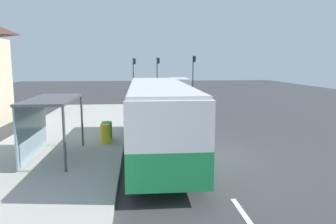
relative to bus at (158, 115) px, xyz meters
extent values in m
cube|color=#38383A|center=(1.71, 13.92, -1.86)|extent=(56.00, 92.00, 0.04)
cube|color=#ADAAA3|center=(-4.69, 1.92, -1.75)|extent=(6.20, 30.00, 0.18)
cube|color=silver|center=(1.96, -6.08, -1.84)|extent=(0.16, 2.20, 0.01)
cube|color=silver|center=(1.96, -1.08, -1.84)|extent=(0.16, 2.20, 0.01)
cube|color=silver|center=(1.96, 3.92, -1.84)|extent=(0.16, 2.20, 0.01)
cube|color=silver|center=(1.96, 8.92, -1.84)|extent=(0.16, 2.20, 0.01)
cube|color=silver|center=(1.96, 13.92, -1.84)|extent=(0.16, 2.20, 0.01)
cube|color=silver|center=(1.96, 18.92, -1.84)|extent=(0.16, 2.20, 0.01)
cube|color=silver|center=(1.96, 23.92, -1.84)|extent=(0.16, 2.20, 0.01)
cube|color=silver|center=(1.96, 28.92, -1.84)|extent=(0.16, 2.20, 0.01)
cube|color=#1E8C47|center=(0.01, -0.02, -0.77)|extent=(2.58, 11.02, 1.15)
cube|color=silver|center=(0.01, -0.02, 0.53)|extent=(2.58, 11.02, 1.45)
cube|color=silver|center=(0.01, -0.02, 1.31)|extent=(2.45, 10.80, 0.12)
cube|color=black|center=(0.05, 5.43, 0.46)|extent=(2.30, 0.14, 1.22)
cube|color=black|center=(-1.20, -0.51, 0.46)|extent=(0.14, 8.58, 1.10)
cylinder|color=black|center=(-1.09, 3.89, -1.34)|extent=(0.29, 1.00, 1.00)
cylinder|color=black|center=(1.17, 3.87, -1.34)|extent=(0.29, 1.00, 1.00)
cylinder|color=black|center=(-1.14, -3.71, -1.34)|extent=(0.29, 1.00, 1.00)
cylinder|color=black|center=(1.12, -3.73, -1.34)|extent=(0.29, 1.00, 1.00)
cube|color=silver|center=(3.91, 23.30, -0.52)|extent=(2.04, 5.22, 1.96)
cube|color=black|center=(3.91, 23.30, -0.19)|extent=(2.07, 3.14, 0.44)
cylinder|color=black|center=(4.79, 21.29, -1.50)|extent=(0.23, 0.68, 0.68)
cylinder|color=black|center=(3.00, 21.31, -1.50)|extent=(0.23, 0.68, 0.68)
cylinder|color=black|center=(4.83, 25.29, -1.50)|extent=(0.23, 0.68, 0.68)
cylinder|color=black|center=(3.03, 25.31, -1.50)|extent=(0.23, 0.68, 0.68)
cube|color=black|center=(4.01, 32.10, -1.22)|extent=(1.82, 4.41, 0.60)
cube|color=black|center=(4.01, 32.30, -0.62)|extent=(1.59, 2.38, 0.60)
cylinder|color=black|center=(4.84, 30.60, -1.52)|extent=(0.20, 0.64, 0.64)
cylinder|color=black|center=(3.20, 30.59, -1.52)|extent=(0.20, 0.64, 0.64)
cylinder|color=black|center=(4.83, 33.60, -1.52)|extent=(0.20, 0.64, 0.64)
cylinder|color=black|center=(3.19, 33.59, -1.52)|extent=(0.20, 0.64, 0.64)
cube|color=#195933|center=(4.01, 40.75, -1.22)|extent=(1.98, 4.47, 0.60)
cube|color=black|center=(4.00, 40.55, -0.62)|extent=(1.68, 2.44, 0.60)
cylinder|color=black|center=(3.25, 42.28, -1.52)|extent=(0.23, 0.65, 0.64)
cylinder|color=black|center=(4.89, 42.21, -1.52)|extent=(0.23, 0.65, 0.64)
cylinder|color=black|center=(3.13, 39.28, -1.52)|extent=(0.23, 0.65, 0.64)
cylinder|color=black|center=(4.77, 39.21, -1.52)|extent=(0.23, 0.65, 0.64)
cylinder|color=yellow|center=(-2.49, 1.71, -1.19)|extent=(0.52, 0.52, 0.95)
cylinder|color=green|center=(-2.49, 2.41, -1.19)|extent=(0.52, 0.52, 0.95)
cylinder|color=#2D2D2D|center=(7.11, 32.71, 0.70)|extent=(0.14, 0.14, 5.09)
cube|color=black|center=(7.33, 32.71, 2.74)|extent=(0.24, 0.28, 0.84)
sphere|color=#360606|center=(7.45, 32.71, 3.02)|extent=(0.16, 0.16, 0.16)
sphere|color=#3C2C03|center=(7.45, 32.71, 2.74)|extent=(0.16, 0.16, 0.16)
sphere|color=green|center=(7.45, 32.71, 2.46)|extent=(0.16, 0.16, 0.16)
cylinder|color=#2D2D2D|center=(-1.49, 33.51, 0.54)|extent=(0.14, 0.14, 4.76)
cube|color=black|center=(-1.27, 33.51, 2.42)|extent=(0.24, 0.28, 0.84)
sphere|color=#360606|center=(-1.15, 33.51, 2.70)|extent=(0.16, 0.16, 0.16)
sphere|color=#3C2C03|center=(-1.15, 33.51, 2.42)|extent=(0.16, 0.16, 0.16)
sphere|color=green|center=(-1.15, 33.51, 2.14)|extent=(0.16, 0.16, 0.16)
cylinder|color=#2D2D2D|center=(2.01, 34.31, 0.59)|extent=(0.14, 0.14, 4.86)
cube|color=black|center=(2.23, 34.31, 2.52)|extent=(0.24, 0.28, 0.84)
sphere|color=red|center=(2.35, 34.31, 2.80)|extent=(0.16, 0.16, 0.16)
sphere|color=#3C2C03|center=(2.35, 34.31, 2.52)|extent=(0.16, 0.16, 0.16)
sphere|color=black|center=(2.35, 34.31, 2.24)|extent=(0.16, 0.16, 0.16)
cube|color=#4C4C51|center=(-4.39, -0.56, 0.79)|extent=(1.80, 4.00, 0.10)
cube|color=#8CA5B2|center=(-5.24, -0.56, -0.41)|extent=(0.06, 3.80, 2.30)
cylinder|color=#4C4C51|center=(-3.54, -2.46, -0.44)|extent=(0.10, 0.10, 2.44)
cylinder|color=#4C4C51|center=(-3.54, 1.34, -0.44)|extent=(0.10, 0.10, 2.44)
camera|label=1|loc=(-0.89, -14.18, 2.29)|focal=34.89mm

